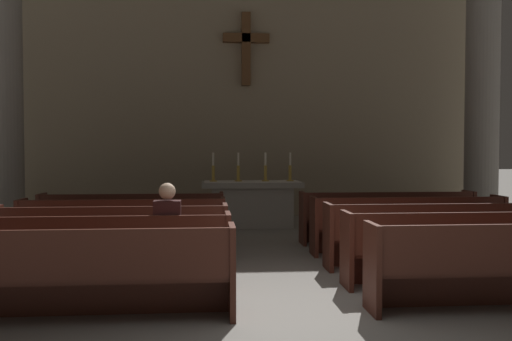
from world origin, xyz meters
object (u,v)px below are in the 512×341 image
object	(u,v)px
pew_right_row_2	(469,248)
candlestick_outer_right	(290,172)
column_left_second	(4,80)
pew_left_row_1	(76,274)
pew_right_row_5	(387,217)
altar	(252,203)
pew_left_row_4	(124,228)
candlestick_inner_right	(265,172)
pew_right_row_4	(408,225)
lone_worshipper	(168,234)
candlestick_outer_left	(213,172)
pew_right_row_3	(434,235)
pew_left_row_3	(112,239)
pew_left_row_5	(133,220)
candlestick_inner_left	(238,172)
pew_left_row_2	(97,254)
column_right_second	(482,85)

from	to	relation	value
pew_right_row_2	candlestick_outer_right	distance (m)	5.81
column_left_second	pew_left_row_1	bearing A→B (deg)	-65.98
pew_right_row_5	altar	bearing A→B (deg)	134.06
pew_left_row_4	pew_right_row_5	bearing A→B (deg)	13.16
pew_right_row_2	altar	size ratio (longest dim) A/B	1.44
pew_left_row_1	candlestick_inner_right	bearing A→B (deg)	68.72
pew_right_row_4	lone_worshipper	xyz separation A→B (m)	(-3.75, -2.10, 0.22)
candlestick_outer_left	column_left_second	bearing A→B (deg)	-178.90
pew_right_row_2	pew_right_row_3	xyz separation A→B (m)	(0.00, 1.07, 0.00)
pew_left_row_3	lone_worshipper	distance (m)	1.34
pew_right_row_3	pew_right_row_4	xyz separation A→B (m)	(0.00, 1.07, 0.00)
pew_left_row_5	pew_right_row_2	size ratio (longest dim) A/B	1.00
pew_left_row_4	altar	bearing A→B (deg)	56.33
pew_right_row_3	lone_worshipper	size ratio (longest dim) A/B	2.40
lone_worshipper	pew_left_row_1	bearing A→B (deg)	-126.93
pew_right_row_3	pew_right_row_4	bearing A→B (deg)	90.00
pew_left_row_3	pew_right_row_2	size ratio (longest dim) A/B	1.00
pew_left_row_4	candlestick_inner_left	bearing A→B (deg)	59.93
altar	pew_left_row_3	bearing A→B (deg)	-116.93
pew_left_row_5	pew_right_row_4	xyz separation A→B (m)	(4.58, -1.07, 0.00)
pew_right_row_2	candlestick_inner_left	distance (m)	6.19
pew_left_row_5	candlestick_outer_left	distance (m)	2.86
pew_left_row_3	pew_right_row_4	world-z (taller)	same
pew_left_row_5	pew_right_row_5	distance (m)	4.58
altar	candlestick_inner_right	bearing A→B (deg)	-0.00
pew_left_row_2	candlestick_inner_right	size ratio (longest dim) A/B	5.00
pew_left_row_2	altar	distance (m)	6.03
candlestick_outer_left	pew_left_row_2	bearing A→B (deg)	-104.47
pew_right_row_2	pew_right_row_3	size ratio (longest dim) A/B	1.00
pew_right_row_4	column_right_second	distance (m)	5.20
column_right_second	candlestick_outer_right	world-z (taller)	column_right_second
lone_worshipper	pew_right_row_3	bearing A→B (deg)	15.41
altar	lone_worshipper	world-z (taller)	lone_worshipper
candlestick_outer_left	candlestick_inner_left	distance (m)	0.55
pew_left_row_1	pew_left_row_2	bearing A→B (deg)	90.00
pew_left_row_4	pew_right_row_3	distance (m)	4.70
pew_right_row_5	pew_left_row_1	bearing A→B (deg)	-136.92
pew_left_row_3	lone_worshipper	size ratio (longest dim) A/B	2.40
column_right_second	candlestick_outer_right	bearing A→B (deg)	178.90
candlestick_inner_left	pew_left_row_4	bearing A→B (deg)	-120.07
pew_left_row_1	pew_left_row_4	size ratio (longest dim) A/B	1.00
pew_right_row_4	candlestick_outer_right	xyz separation A→B (m)	(-1.44, 3.44, 0.73)
pew_left_row_3	pew_right_row_2	xyz separation A→B (m)	(4.58, -1.07, 0.00)
pew_left_row_2	candlestick_inner_left	bearing A→B (deg)	70.37
column_right_second	lone_worshipper	world-z (taller)	column_right_second
pew_left_row_3	column_right_second	bearing A→B (deg)	30.52
pew_left_row_1	pew_right_row_4	size ratio (longest dim) A/B	1.00
lone_worshipper	pew_left_row_2	bearing A→B (deg)	-177.39
pew_right_row_4	lone_worshipper	bearing A→B (deg)	-150.69
pew_right_row_3	candlestick_outer_right	size ratio (longest dim) A/B	5.00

